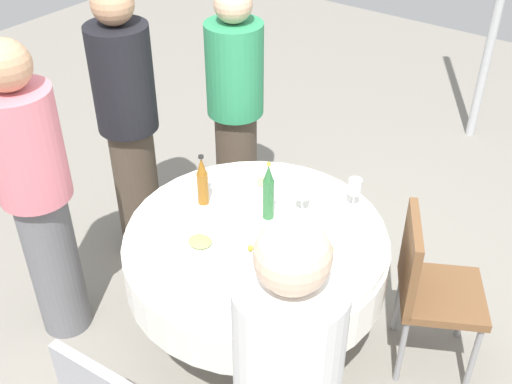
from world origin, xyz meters
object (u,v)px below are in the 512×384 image
bottle_green_west (268,193)px  chair_rear (427,283)px  dining_table (256,256)px  person_near (128,123)px  bottle_clear_left (251,276)px  wine_glass_east (303,192)px  plate_inner (200,244)px  wine_glass_far (355,187)px  plate_right (266,184)px  plate_front (322,250)px  wine_glass_rear (272,236)px  bottle_amber_near (202,181)px  person_west (235,109)px  person_far (37,195)px

bottle_green_west → chair_rear: (0.75, 0.27, -0.37)m
dining_table → person_near: size_ratio=0.76×
bottle_clear_left → chair_rear: 0.97m
wine_glass_east → plate_inner: 0.56m
wine_glass_far → plate_right: wine_glass_far is taller
person_near → chair_rear: (1.78, 0.18, -0.36)m
bottle_clear_left → chair_rear: bottle_clear_left is taller
chair_rear → plate_front: bearing=-78.6°
plate_front → plate_right: 0.58m
wine_glass_rear → bottle_green_west: bearing=129.2°
plate_front → chair_rear: (0.40, 0.33, -0.23)m
bottle_amber_near → bottle_clear_left: 0.72m
wine_glass_far → plate_right: size_ratio=0.73×
bottle_amber_near → plate_inner: bottle_amber_near is taller
person_west → dining_table: bearing=-90.0°
bottle_amber_near → person_west: bearing=116.8°
bottle_amber_near → wine_glass_east: bearing=28.1°
bottle_clear_left → plate_right: (-0.43, 0.71, -0.12)m
dining_table → person_far: size_ratio=0.77×
wine_glass_east → person_near: person_near is taller
bottle_amber_near → wine_glass_far: bearing=34.1°
person_west → person_far: (-0.18, -1.31, 0.04)m
wine_glass_rear → person_west: 1.24m
bottle_amber_near → plate_front: size_ratio=1.19×
person_far → person_near: bearing=-18.8°
plate_front → person_far: person_far is taller
wine_glass_rear → chair_rear: wine_glass_rear is taller
wine_glass_rear → person_far: person_far is taller
plate_right → bottle_green_west: bearing=-52.1°
dining_table → wine_glass_rear: 0.31m
dining_table → wine_glass_east: size_ratio=7.91×
dining_table → bottle_clear_left: (0.24, -0.37, 0.28)m
bottle_clear_left → person_near: bearing=155.6°
chair_rear → plate_right: bearing=-114.8°
bottle_clear_left → plate_right: bearing=121.2°
dining_table → wine_glass_rear: wine_glass_rear is taller
bottle_clear_left → person_far: (-1.16, -0.15, -0.01)m
bottle_amber_near → plate_inner: bearing=-52.4°
bottle_amber_near → wine_glass_far: 0.75m
person_west → wine_glass_east: bearing=-75.4°
wine_glass_far → plate_front: (0.06, -0.39, -0.10)m
bottle_amber_near → wine_glass_far: size_ratio=1.75×
chair_rear → plate_inner: bearing=-82.7°
wine_glass_far → plate_inner: size_ratio=0.63×
bottle_amber_near → wine_glass_rear: (0.50, -0.12, -0.03)m
person_far → wine_glass_rear: bearing=-97.3°
bottle_amber_near → wine_glass_rear: size_ratio=1.92×
dining_table → person_near: person_near is taller
plate_front → plate_right: bearing=151.6°
wine_glass_east → plate_front: size_ratio=0.69×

